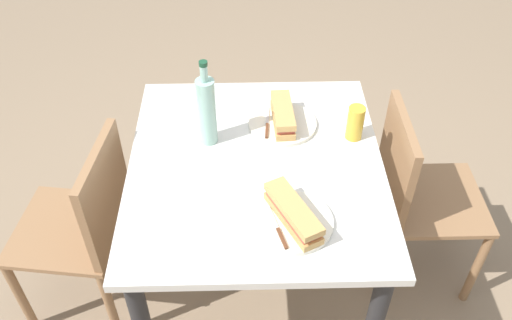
{
  "coord_description": "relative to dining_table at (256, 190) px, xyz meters",
  "views": [
    {
      "loc": [
        -1.37,
        0.03,
        2.06
      ],
      "look_at": [
        0.0,
        0.0,
        0.78
      ],
      "focal_mm": 38.41,
      "sensor_mm": 36.0,
      "label": 1
    }
  ],
  "objects": [
    {
      "name": "baguette_sandwich_near",
      "position": [
        0.21,
        -0.1,
        0.18
      ],
      "size": [
        0.22,
        0.08,
        0.07
      ],
      "color": "tan",
      "rests_on": "plate_near"
    },
    {
      "name": "dining_table",
      "position": [
        0.0,
        0.0,
        0.0
      ],
      "size": [
        0.97,
        0.88,
        0.76
      ],
      "color": "silver",
      "rests_on": "ground"
    },
    {
      "name": "water_bottle",
      "position": [
        0.13,
        0.17,
        0.26
      ],
      "size": [
        0.07,
        0.07,
        0.33
      ],
      "color": "#99C6B7",
      "rests_on": "dining_table"
    },
    {
      "name": "knife_far",
      "position": [
        -0.31,
        -0.06,
        0.14
      ],
      "size": [
        0.18,
        0.06,
        0.01
      ],
      "color": "silver",
      "rests_on": "plate_far"
    },
    {
      "name": "knife_near",
      "position": [
        0.2,
        -0.05,
        0.14
      ],
      "size": [
        0.18,
        0.02,
        0.01
      ],
      "color": "silver",
      "rests_on": "plate_near"
    },
    {
      "name": "chair_near",
      "position": [
        0.12,
        -0.64,
        -0.15
      ],
      "size": [
        0.4,
        0.4,
        0.85
      ],
      "color": "#936B47",
      "rests_on": "ground"
    },
    {
      "name": "plate_far",
      "position": [
        -0.27,
        -0.11,
        0.13
      ],
      "size": [
        0.25,
        0.25,
        0.01
      ],
      "primitive_type": "cylinder",
      "color": "silver",
      "rests_on": "dining_table"
    },
    {
      "name": "beer_glass",
      "position": [
        0.14,
        -0.36,
        0.19
      ],
      "size": [
        0.06,
        0.06,
        0.13
      ],
      "primitive_type": "cylinder",
      "color": "gold",
      "rests_on": "dining_table"
    },
    {
      "name": "ground_plane",
      "position": [
        0.0,
        0.0,
        -0.64
      ],
      "size": [
        8.0,
        8.0,
        0.0
      ],
      "primitive_type": "plane",
      "color": "#8C755B"
    },
    {
      "name": "baguette_sandwich_far",
      "position": [
        -0.27,
        -0.11,
        0.18
      ],
      "size": [
        0.25,
        0.17,
        0.07
      ],
      "color": "tan",
      "rests_on": "plate_far"
    },
    {
      "name": "plate_near",
      "position": [
        0.21,
        -0.1,
        0.13
      ],
      "size": [
        0.25,
        0.25,
        0.01
      ],
      "primitive_type": "cylinder",
      "color": "silver",
      "rests_on": "dining_table"
    },
    {
      "name": "chair_far",
      "position": [
        -0.01,
        0.64,
        -0.15
      ],
      "size": [
        0.45,
        0.45,
        0.85
      ],
      "color": "#936B47",
      "rests_on": "ground"
    }
  ]
}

